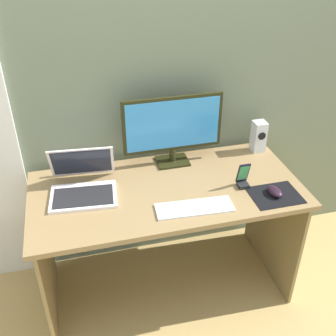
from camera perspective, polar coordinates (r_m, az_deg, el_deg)
name	(u,v)px	position (r m, az deg, el deg)	size (l,w,h in m)	color
ground_plane	(167,285)	(2.60, -0.19, -16.09)	(8.00, 8.00, 0.00)	tan
wall_back	(148,67)	(2.22, -2.83, 13.99)	(6.00, 0.04, 2.50)	slate
desk	(166,211)	(2.20, -0.22, -6.06)	(1.41, 0.67, 0.73)	olive
monitor	(173,128)	(2.21, 0.67, 5.69)	(0.55, 0.14, 0.40)	black
speaker_right	(259,136)	(2.45, 12.60, 4.35)	(0.07, 0.08, 0.19)	silver
laptop	(83,185)	(2.10, -11.86, -2.30)	(0.36, 0.35, 0.22)	white
keyboard_external	(195,208)	(1.97, 3.75, -5.60)	(0.38, 0.12, 0.01)	white
mousepad	(275,195)	(2.13, 14.81, -3.71)	(0.25, 0.20, 0.00)	black
mouse	(275,191)	(2.12, 14.78, -3.21)	(0.06, 0.10, 0.04)	black
phone_in_dock	(243,178)	(2.13, 10.50, -1.44)	(0.06, 0.06, 0.14)	black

